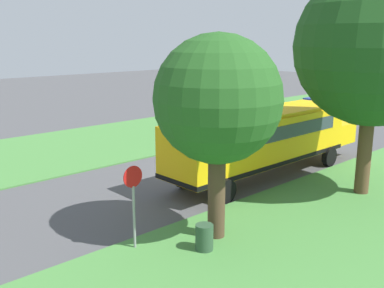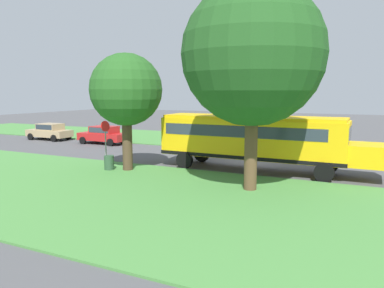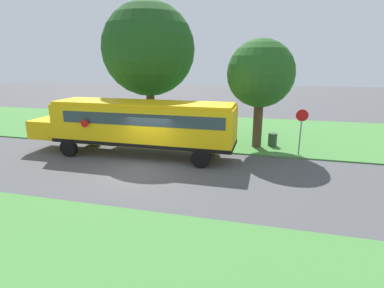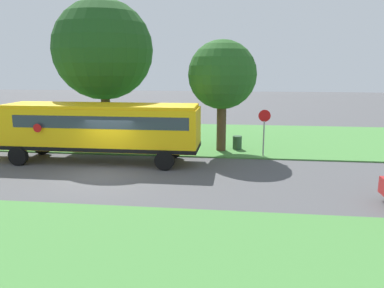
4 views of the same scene
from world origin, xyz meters
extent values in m
plane|color=#4C4C4F|center=(0.00, 0.00, 0.00)|extent=(120.00, 120.00, 0.00)
cube|color=#47843D|center=(-10.00, 0.00, 0.04)|extent=(12.00, 80.00, 0.08)
cube|color=#47843D|center=(9.00, 0.00, 0.04)|extent=(10.00, 80.00, 0.07)
cube|color=yellow|center=(-2.47, -0.85, 1.90)|extent=(2.50, 10.50, 2.20)
cube|color=yellow|center=(-2.47, -7.05, 1.35)|extent=(2.20, 1.90, 1.10)
cube|color=yellow|center=(-2.47, -0.85, 3.08)|extent=(2.35, 10.29, 0.16)
cube|color=black|center=(-2.47, -0.85, 0.92)|extent=(2.54, 10.54, 0.20)
cube|color=#2D3842|center=(-2.47, -0.55, 2.36)|extent=(2.53, 9.24, 0.64)
cube|color=#2D3842|center=(-2.47, -6.05, 2.36)|extent=(2.25, 0.12, 0.80)
cylinder|color=red|center=(-1.04, -3.74, 2.05)|extent=(0.03, 0.44, 0.44)
cylinder|color=black|center=(-1.22, -5.05, 0.50)|extent=(0.30, 1.00, 1.00)
cylinder|color=black|center=(-3.72, -5.05, 0.50)|extent=(0.30, 1.00, 1.00)
cylinder|color=black|center=(-1.22, 2.82, 0.50)|extent=(0.30, 1.00, 1.00)
cylinder|color=black|center=(-3.72, 2.82, 0.50)|extent=(0.30, 1.00, 1.00)
cube|color=#B21E1E|center=(2.80, 14.17, 0.64)|extent=(1.80, 4.40, 0.64)
cube|color=#B21E1E|center=(2.80, 14.02, 1.26)|extent=(1.60, 2.20, 0.60)
cube|color=#2D3842|center=(2.80, 14.02, 1.28)|extent=(1.62, 2.02, 0.45)
cylinder|color=black|center=(1.90, 15.67, 0.32)|extent=(0.22, 0.64, 0.64)
cylinder|color=black|center=(3.70, 15.67, 0.32)|extent=(0.22, 0.64, 0.64)
cylinder|color=black|center=(1.90, 12.68, 0.32)|extent=(0.22, 0.64, 0.64)
cylinder|color=black|center=(3.70, 12.68, 0.32)|extent=(0.22, 0.64, 0.64)
cube|color=tan|center=(2.80, 20.60, 0.64)|extent=(1.80, 4.40, 0.64)
cube|color=tan|center=(2.80, 20.45, 1.26)|extent=(1.60, 2.20, 0.60)
cube|color=#2D3842|center=(2.80, 20.45, 1.28)|extent=(1.62, 2.02, 0.45)
cylinder|color=black|center=(1.90, 22.10, 0.32)|extent=(0.22, 0.64, 0.64)
cylinder|color=black|center=(3.70, 22.10, 0.32)|extent=(0.22, 0.64, 0.64)
cylinder|color=black|center=(1.90, 19.10, 0.32)|extent=(0.22, 0.64, 0.64)
cylinder|color=black|center=(3.70, 19.10, 0.32)|extent=(0.22, 0.64, 0.64)
cylinder|color=brown|center=(-6.93, -2.20, 1.89)|extent=(0.59, 0.59, 3.79)
sphere|color=#1E4C1C|center=(-6.93, -2.20, 6.17)|extent=(6.34, 6.34, 6.34)
sphere|color=#1E4C1C|center=(-7.54, -2.12, 6.18)|extent=(4.33, 4.33, 4.33)
cylinder|color=#4C3826|center=(-5.75, 5.46, 1.57)|extent=(0.57, 0.57, 3.13)
sphere|color=#23561E|center=(-5.75, 5.46, 4.66)|extent=(4.07, 4.07, 4.07)
sphere|color=#23561E|center=(-5.37, 5.82, 5.18)|extent=(2.55, 2.55, 2.55)
cylinder|color=gray|center=(-4.60, 7.93, 1.05)|extent=(0.08, 0.08, 2.10)
cylinder|color=red|center=(-4.60, 7.93, 2.40)|extent=(0.03, 0.68, 0.68)
cylinder|color=#2D4C33|center=(-6.20, 6.44, 0.45)|extent=(0.56, 0.56, 0.90)
camera|label=1|loc=(-15.36, 15.46, 6.49)|focal=42.00mm
camera|label=2|loc=(-23.20, -7.08, 4.51)|focal=35.00mm
camera|label=3|loc=(13.18, 6.05, 5.34)|focal=28.00mm
camera|label=4|loc=(16.73, 6.39, 5.20)|focal=35.00mm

